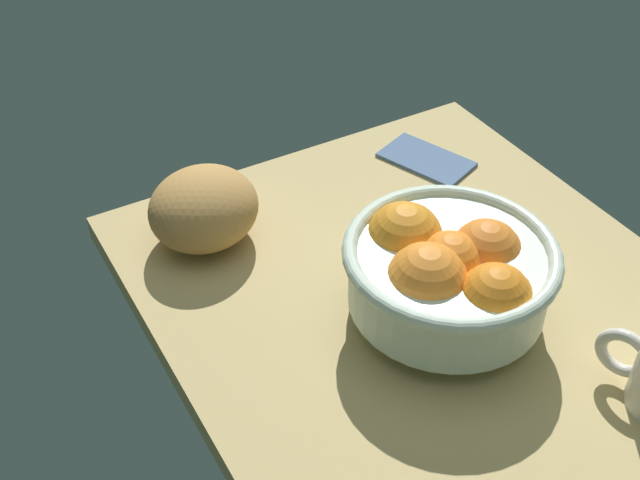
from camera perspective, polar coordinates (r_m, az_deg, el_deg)
The scene contains 4 objects.
ground_plane at distance 89.38cm, azimuth 8.97°, elevation -6.34°, with size 73.18×56.34×3.00cm, color tan.
fruit_bowl at distance 84.54cm, azimuth 9.03°, elevation -2.15°, with size 22.20×22.20×11.52cm.
bread_loaf at distance 95.67cm, azimuth -8.11°, elevation 2.21°, with size 13.24×12.29×8.93cm, color #BA8748.
napkin_folded at distance 111.08cm, azimuth 7.43°, elevation 5.68°, with size 11.95×6.83×0.95cm, color slate.
Camera 1 is at (-46.08, 42.28, 62.36)cm, focal length 45.90 mm.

